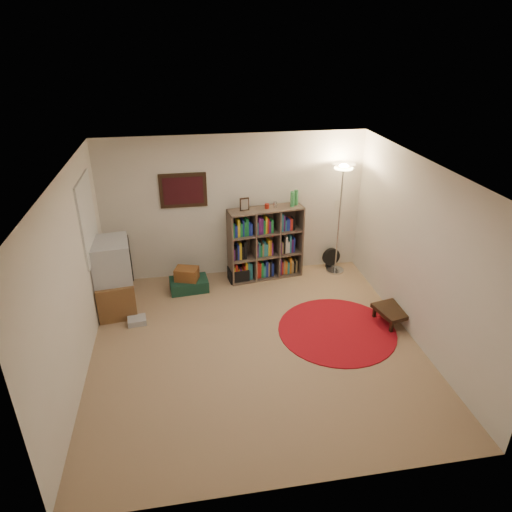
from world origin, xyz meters
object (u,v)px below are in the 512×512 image
(suitcase, at_px, (189,285))
(bookshelf, at_px, (264,245))
(floor_fan, at_px, (331,258))
(tv_stand, at_px, (114,277))
(side_table, at_px, (395,310))
(floor_lamp, at_px, (342,184))

(suitcase, bearing_deg, bookshelf, 6.25)
(bookshelf, distance_m, floor_fan, 1.37)
(tv_stand, height_order, side_table, tv_stand)
(floor_lamp, relative_size, tv_stand, 1.70)
(floor_lamp, height_order, suitcase, floor_lamp)
(suitcase, relative_size, side_table, 1.06)
(suitcase, bearing_deg, floor_fan, 3.82)
(suitcase, bearing_deg, tv_stand, -164.99)
(floor_lamp, bearing_deg, tv_stand, -170.22)
(bookshelf, bearing_deg, tv_stand, -172.84)
(tv_stand, distance_m, suitcase, 1.29)
(bookshelf, height_order, tv_stand, bookshelf)
(floor_fan, bearing_deg, floor_lamp, -88.45)
(bookshelf, bearing_deg, suitcase, -176.93)
(floor_lamp, relative_size, suitcase, 3.02)
(bookshelf, relative_size, tv_stand, 1.32)
(floor_lamp, xyz_separation_m, side_table, (0.36, -1.73, -1.46))
(side_table, bearing_deg, suitcase, 153.89)
(tv_stand, distance_m, side_table, 4.31)
(tv_stand, bearing_deg, side_table, -21.91)
(bookshelf, relative_size, side_table, 2.49)
(floor_fan, xyz_separation_m, side_table, (0.39, -1.89, 0.01))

